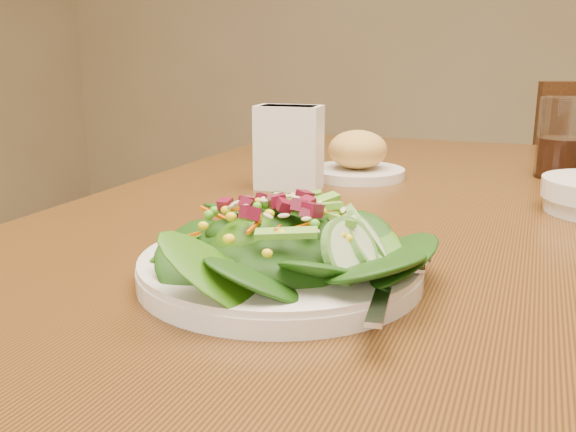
{
  "coord_description": "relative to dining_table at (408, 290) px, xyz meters",
  "views": [
    {
      "loc": [
        0.14,
        -0.79,
        0.95
      ],
      "look_at": [
        -0.07,
        -0.26,
        0.8
      ],
      "focal_mm": 40.0,
      "sensor_mm": 36.0,
      "label": 1
    }
  ],
  "objects": [
    {
      "name": "dining_table",
      "position": [
        0.0,
        0.0,
        0.0
      ],
      "size": [
        0.9,
        1.4,
        0.75
      ],
      "color": "#583614",
      "rests_on": "ground_plane"
    },
    {
      "name": "salad_plate",
      "position": [
        -0.06,
        -0.28,
        0.13
      ],
      "size": [
        0.26,
        0.26,
        0.07
      ],
      "rotation": [
        0.0,
        0.0,
        0.33
      ],
      "color": "silver",
      "rests_on": "dining_table"
    },
    {
      "name": "bread_plate",
      "position": [
        -0.13,
        0.21,
        0.13
      ],
      "size": [
        0.15,
        0.15,
        0.08
      ],
      "color": "silver",
      "rests_on": "dining_table"
    },
    {
      "name": "drinking_glass",
      "position": [
        0.17,
        0.33,
        0.16
      ],
      "size": [
        0.07,
        0.07,
        0.13
      ],
      "color": "silver",
      "rests_on": "dining_table"
    },
    {
      "name": "napkin_holder",
      "position": [
        -0.2,
        0.09,
        0.17
      ],
      "size": [
        0.1,
        0.06,
        0.12
      ],
      "rotation": [
        0.0,
        0.0,
        0.08
      ],
      "color": "white",
      "rests_on": "dining_table"
    }
  ]
}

